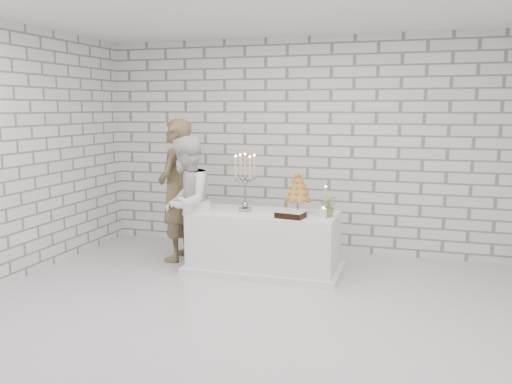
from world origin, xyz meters
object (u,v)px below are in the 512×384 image
cake_table (264,242)px  groom (176,190)px  candelabra (245,182)px  bride (186,203)px  croquembouche (298,192)px

cake_table → groom: (-1.27, 0.18, 0.57)m
candelabra → cake_table: bearing=-1.3°
bride → candelabra: bride is taller
croquembouche → bride: bearing=-169.3°
cake_table → candelabra: candelabra is taller
croquembouche → candelabra: bearing=-173.6°
croquembouche → groom: bearing=176.6°
groom → candelabra: size_ratio=2.59×
cake_table → candelabra: bearing=178.7°
groom → croquembouche: 1.68m
groom → bride: size_ratio=1.12×
cake_table → candelabra: 0.78m
groom → candelabra: bearing=75.2°
groom → bride: bearing=35.6°
groom → candelabra: groom is taller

